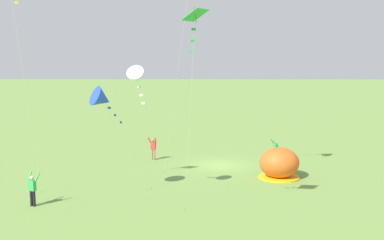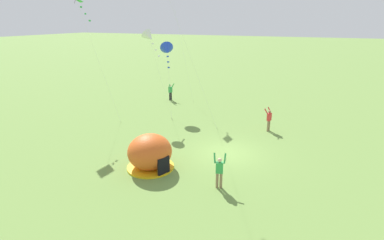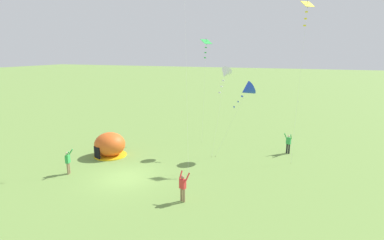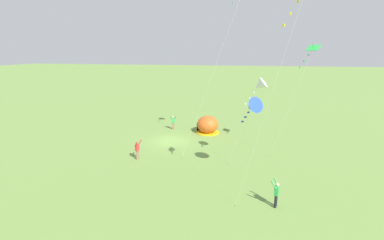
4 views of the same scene
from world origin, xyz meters
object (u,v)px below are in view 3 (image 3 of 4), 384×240
object	(u,v)px
person_flying_kite	(288,143)
person_far_back	(183,186)
popup_tent	(110,145)
kite_green	(206,45)
person_strolling	(68,161)
kite_yellow	(307,10)
kite_blue	(247,90)
kite_white	(225,74)

from	to	relation	value
person_flying_kite	person_far_back	bearing A→B (deg)	-115.28
popup_tent	kite_green	bearing A→B (deg)	59.15
person_strolling	kite_yellow	distance (m)	22.30
person_far_back	kite_blue	size ratio (longest dim) A/B	0.29
kite_yellow	kite_blue	distance (m)	8.03
person_far_back	kite_yellow	size ratio (longest dim) A/B	0.14
person_far_back	kite_green	size ratio (longest dim) A/B	0.18
popup_tent	person_flying_kite	xyz separation A→B (m)	(14.66, 6.23, 0.00)
popup_tent	kite_yellow	xyz separation A→B (m)	(15.30, 6.43, 11.33)
person_flying_kite	kite_yellow	xyz separation A→B (m)	(0.64, 0.20, 11.33)
person_far_back	person_strolling	distance (m)	9.71
kite_yellow	kite_green	size ratio (longest dim) A/B	1.26
kite_yellow	kite_white	xyz separation A→B (m)	(-6.37, -1.26, -5.24)
kite_green	kite_white	distance (m)	6.03
kite_white	kite_blue	bearing A→B (deg)	-15.98
kite_yellow	person_flying_kite	bearing A→B (deg)	-162.80
kite_blue	person_strolling	bearing A→B (deg)	-141.81
popup_tent	person_far_back	distance (m)	10.63
person_strolling	kite_green	world-z (taller)	kite_green
kite_blue	kite_white	size ratio (longest dim) A/B	0.85
kite_green	person_strolling	bearing A→B (deg)	-113.82
person_flying_kite	kite_green	world-z (taller)	kite_green
kite_yellow	kite_blue	size ratio (longest dim) A/B	2.00
person_strolling	kite_blue	xyz separation A→B (m)	(11.52, 9.06, 4.80)
popup_tent	kite_blue	world-z (taller)	kite_blue
popup_tent	kite_white	xyz separation A→B (m)	(8.94, 5.17, 6.10)
kite_white	kite_yellow	bearing A→B (deg)	11.21
popup_tent	kite_green	world-z (taller)	kite_green
person_strolling	kite_blue	distance (m)	15.42
person_flying_kite	person_strolling	distance (m)	18.56
kite_green	kite_yellow	bearing A→B (deg)	-17.89
popup_tent	kite_yellow	size ratio (longest dim) A/B	0.21
person_far_back	kite_green	bearing A→B (deg)	103.16
kite_yellow	kite_white	size ratio (longest dim) A/B	1.69
kite_yellow	kite_white	world-z (taller)	kite_yellow
popup_tent	kite_yellow	bearing A→B (deg)	22.80
person_far_back	kite_yellow	distance (m)	17.47
kite_yellow	kite_green	xyz separation A→B (m)	(-9.61, 3.10, -2.63)
person_far_back	kite_yellow	bearing A→B (deg)	62.58
person_flying_kite	kite_yellow	distance (m)	11.35
person_far_back	kite_green	xyz separation A→B (m)	(-3.48, 14.90, 8.70)
popup_tent	kite_yellow	distance (m)	20.10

